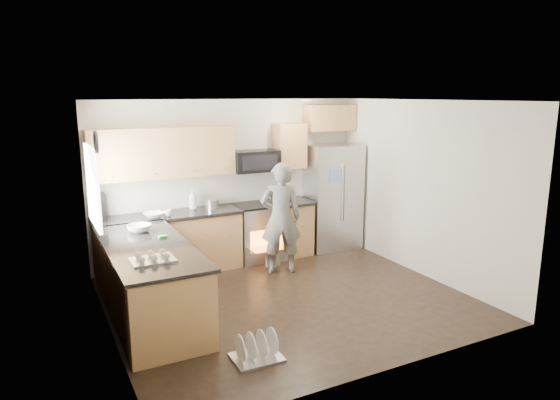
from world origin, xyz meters
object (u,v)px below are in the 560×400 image
stove_range (258,219)px  dish_rack (257,352)px  person (281,218)px  refrigerator (332,197)px

stove_range → dish_rack: size_ratio=3.54×
stove_range → person: size_ratio=1.06×
person → dish_rack: 2.71m
refrigerator → dish_rack: refrigerator is taller
stove_range → person: 0.75m
stove_range → person: stove_range is taller
person → stove_range: bearing=-67.9°
person → dish_rack: person is taller
refrigerator → dish_rack: bearing=-129.3°
stove_range → person: (0.04, -0.72, 0.17)m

